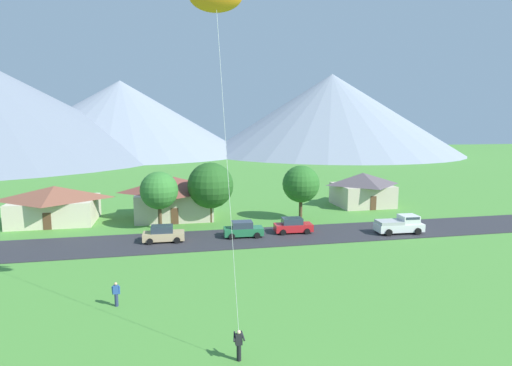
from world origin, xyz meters
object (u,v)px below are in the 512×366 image
at_px(tree_center, 211,185).
at_px(parked_car_green_west_end, 243,229).
at_px(house_left_center, 55,204).
at_px(house_right_center, 362,189).
at_px(tree_near_left, 159,191).
at_px(tree_left_of_center, 301,184).
at_px(pickup_truck_white_west_side, 400,224).
at_px(kite_flyer_with_kite, 216,3).
at_px(watcher_person, 116,294).
at_px(parked_car_red_mid_east, 293,226).
at_px(parked_car_tan_east_end, 163,234).
at_px(house_leftmost, 174,196).

bearing_deg(tree_center, parked_car_green_west_end, -70.42).
height_order(house_left_center, house_right_center, house_right_center).
height_order(tree_near_left, tree_left_of_center, tree_left_of_center).
relative_size(house_right_center, tree_near_left, 1.24).
distance_m(house_left_center, pickup_truck_white_west_side, 41.32).
xyz_separation_m(tree_near_left, kite_flyer_with_kite, (4.00, -25.67, 13.97)).
relative_size(parked_car_green_west_end, watcher_person, 2.55).
height_order(tree_near_left, pickup_truck_white_west_side, tree_near_left).
xyz_separation_m(tree_left_of_center, parked_car_red_mid_east, (-2.86, -6.18, -3.73)).
height_order(kite_flyer_with_kite, watcher_person, kite_flyer_with_kite).
height_order(house_left_center, watcher_person, house_left_center).
bearing_deg(parked_car_red_mid_east, pickup_truck_white_west_side, -12.34).
bearing_deg(house_left_center, pickup_truck_white_west_side, -19.19).
height_order(house_right_center, pickup_truck_white_west_side, house_right_center).
bearing_deg(pickup_truck_white_west_side, parked_car_tan_east_end, 175.92).
height_order(pickup_truck_white_west_side, kite_flyer_with_kite, kite_flyer_with_kite).
bearing_deg(house_leftmost, kite_flyer_with_kite, -85.80).
height_order(house_right_center, watcher_person, house_right_center).
bearing_deg(parked_car_tan_east_end, parked_car_red_mid_east, 2.88).
distance_m(house_leftmost, tree_center, 6.10).
bearing_deg(parked_car_red_mid_east, tree_left_of_center, 65.17).
height_order(tree_left_of_center, tree_center, tree_center).
bearing_deg(kite_flyer_with_kite, house_leftmost, 94.20).
bearing_deg(tree_left_of_center, parked_car_green_west_end, -142.07).
distance_m(pickup_truck_white_west_side, watcher_person, 31.51).
relative_size(tree_center, kite_flyer_with_kite, 0.38).
relative_size(house_leftmost, tree_left_of_center, 1.48).
xyz_separation_m(house_leftmost, kite_flyer_with_kite, (2.31, -31.43, 15.71)).
relative_size(parked_car_green_west_end, pickup_truck_white_west_side, 0.81).
bearing_deg(house_left_center, parked_car_red_mid_east, -21.96).
relative_size(tree_near_left, tree_center, 0.90).
relative_size(house_leftmost, tree_center, 1.38).
bearing_deg(tree_center, watcher_person, -110.62).
distance_m(tree_near_left, pickup_truck_white_west_side, 27.56).
distance_m(parked_car_green_west_end, pickup_truck_white_west_side, 17.52).
height_order(house_leftmost, tree_left_of_center, tree_left_of_center).
relative_size(parked_car_tan_east_end, watcher_person, 2.54).
xyz_separation_m(house_right_center, parked_car_red_mid_east, (-14.74, -13.26, -1.68)).
bearing_deg(parked_car_tan_east_end, kite_flyer_with_kite, -79.86).
height_order(tree_left_of_center, parked_car_green_west_end, tree_left_of_center).
relative_size(tree_center, watcher_person, 4.46).
xyz_separation_m(house_left_center, house_right_center, (42.08, 2.23, 0.19)).
distance_m(tree_left_of_center, parked_car_red_mid_east, 7.77).
relative_size(house_left_center, parked_car_red_mid_east, 2.40).
relative_size(house_left_center, pickup_truck_white_west_side, 1.94).
bearing_deg(kite_flyer_with_kite, parked_car_tan_east_end, 100.14).
distance_m(house_right_center, tree_center, 24.09).
bearing_deg(house_left_center, watcher_person, -68.81).
relative_size(parked_car_green_west_end, kite_flyer_with_kite, 0.22).
bearing_deg(parked_car_red_mid_east, kite_flyer_with_kite, -117.26).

